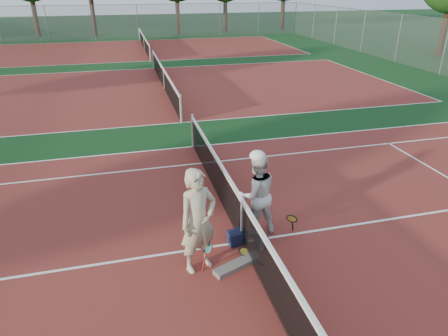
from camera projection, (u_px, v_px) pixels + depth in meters
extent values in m
plane|color=black|center=(241.00, 242.00, 8.30)|extent=(130.00, 130.00, 0.00)
cube|color=maroon|center=(241.00, 242.00, 8.30)|extent=(23.77, 10.97, 0.01)
cube|color=maroon|center=(165.00, 89.00, 20.14)|extent=(23.77, 10.97, 0.01)
cube|color=maroon|center=(145.00, 49.00, 31.98)|extent=(23.77, 10.97, 0.01)
imported|color=#B8AF8F|center=(198.00, 221.00, 7.17)|extent=(0.87, 0.73, 2.04)
imported|color=silver|center=(256.00, 194.00, 8.28)|extent=(0.95, 0.77, 1.83)
cube|color=#111633|center=(237.00, 237.00, 8.22)|extent=(0.40, 0.31, 0.29)
cube|color=black|center=(261.00, 242.00, 8.12)|extent=(0.32, 0.25, 0.23)
cube|color=#605B56|center=(237.00, 265.00, 7.56)|extent=(0.99, 0.58, 0.10)
cylinder|color=#C4DFF8|center=(262.00, 244.00, 7.99)|extent=(0.09, 0.09, 0.30)
cylinder|color=#382314|center=(34.00, 10.00, 38.20)|extent=(0.44, 0.44, 4.85)
cylinder|color=#382314|center=(92.00, 8.00, 38.83)|extent=(0.44, 0.44, 5.08)
cylinder|color=#382314|center=(177.00, 7.00, 40.07)|extent=(0.44, 0.44, 5.25)
cylinder|color=#382314|center=(225.00, 9.00, 42.88)|extent=(0.44, 0.44, 4.40)
cylinder|color=#382314|center=(283.00, 6.00, 43.95)|extent=(0.44, 0.44, 4.89)
cylinder|color=#382314|center=(445.00, 24.00, 28.12)|extent=(0.44, 0.44, 4.43)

